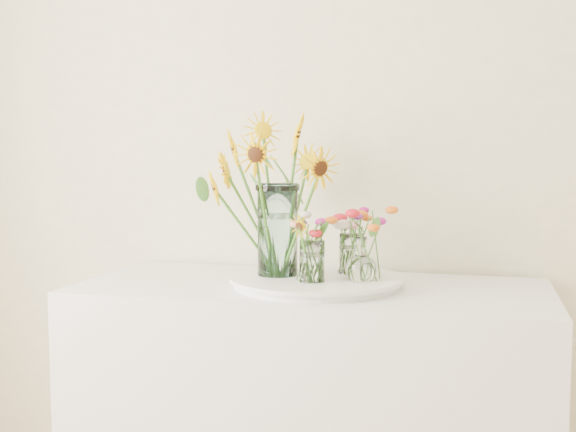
% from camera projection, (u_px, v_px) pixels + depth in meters
% --- Properties ---
extents(counter, '(1.40, 0.60, 0.90)m').
position_uv_depth(counter, '(311.00, 430.00, 2.20)').
color(counter, white).
rests_on(counter, ground_plane).
extents(tray, '(0.49, 0.49, 0.02)m').
position_uv_depth(tray, '(316.00, 282.00, 2.14)').
color(tray, white).
rests_on(tray, counter).
extents(mason_jar, '(0.13, 0.13, 0.28)m').
position_uv_depth(mason_jar, '(278.00, 230.00, 2.15)').
color(mason_jar, silver).
rests_on(mason_jar, tray).
extents(sunflower_bouquet, '(0.75, 0.75, 0.51)m').
position_uv_depth(sunflower_bouquet, '(277.00, 192.00, 2.14)').
color(sunflower_bouquet, yellow).
rests_on(sunflower_bouquet, tray).
extents(small_vase_a, '(0.08, 0.08, 0.12)m').
position_uv_depth(small_vase_a, '(312.00, 262.00, 2.05)').
color(small_vase_a, white).
rests_on(small_vase_a, tray).
extents(wildflower_posy_a, '(0.18, 0.18, 0.21)m').
position_uv_depth(wildflower_posy_a, '(312.00, 246.00, 2.04)').
color(wildflower_posy_a, orange).
rests_on(wildflower_posy_a, tray).
extents(small_vase_b, '(0.12, 0.12, 0.13)m').
position_uv_depth(small_vase_b, '(361.00, 259.00, 2.07)').
color(small_vase_b, white).
rests_on(small_vase_b, tray).
extents(wildflower_posy_b, '(0.23, 0.23, 0.22)m').
position_uv_depth(wildflower_posy_b, '(361.00, 244.00, 2.07)').
color(wildflower_posy_b, orange).
rests_on(wildflower_posy_b, tray).
extents(small_vase_c, '(0.10, 0.10, 0.13)m').
position_uv_depth(small_vase_c, '(351.00, 254.00, 2.18)').
color(small_vase_c, white).
rests_on(small_vase_c, tray).
extents(wildflower_posy_c, '(0.17, 0.17, 0.22)m').
position_uv_depth(wildflower_posy_c, '(351.00, 240.00, 2.18)').
color(wildflower_posy_c, orange).
rests_on(wildflower_posy_c, tray).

